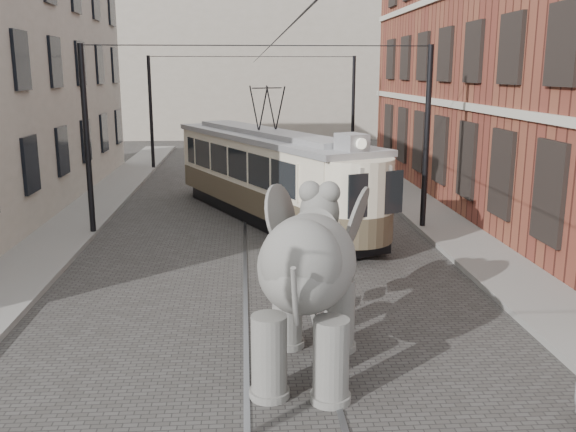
{
  "coord_description": "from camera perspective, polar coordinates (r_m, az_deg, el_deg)",
  "views": [
    {
      "loc": [
        -0.7,
        -14.05,
        5.14
      ],
      "look_at": [
        0.23,
        -0.78,
        2.1
      ],
      "focal_mm": 39.27,
      "sensor_mm": 36.0,
      "label": 1
    }
  ],
  "objects": [
    {
      "name": "ground",
      "position": [
        14.98,
        -1.08,
        -7.2
      ],
      "size": [
        120.0,
        120.0,
        0.0
      ],
      "primitive_type": "plane",
      "color": "#3C3A37"
    },
    {
      "name": "tram_rails",
      "position": [
        14.97,
        -1.08,
        -7.16
      ],
      "size": [
        1.54,
        80.0,
        0.02
      ],
      "primitive_type": null,
      "color": "slate",
      "rests_on": "ground"
    },
    {
      "name": "sidewalk_right",
      "position": [
        16.37,
        20.52,
        -6.0
      ],
      "size": [
        2.0,
        60.0,
        0.15
      ],
      "primitive_type": "cube",
      "color": "slate",
      "rests_on": "ground"
    },
    {
      "name": "brick_building",
      "position": [
        25.86,
        23.63,
        13.74
      ],
      "size": [
        8.0,
        26.0,
        12.0
      ],
      "primitive_type": "cube",
      "color": "maroon",
      "rests_on": "ground"
    },
    {
      "name": "distant_block",
      "position": [
        54.09,
        -3.35,
        14.83
      ],
      "size": [
        28.0,
        10.0,
        14.0
      ],
      "primitive_type": "cube",
      "color": "gray",
      "rests_on": "ground"
    },
    {
      "name": "catenary",
      "position": [
        19.18,
        -2.49,
        6.46
      ],
      "size": [
        11.0,
        30.2,
        6.0
      ],
      "primitive_type": null,
      "color": "black",
      "rests_on": "ground"
    },
    {
      "name": "tram",
      "position": [
        22.16,
        -1.87,
        5.59
      ],
      "size": [
        7.06,
        11.71,
        4.67
      ],
      "primitive_type": null,
      "rotation": [
        0.0,
        0.0,
        0.43
      ],
      "color": "beige",
      "rests_on": "ground"
    },
    {
      "name": "elephant",
      "position": [
        10.84,
        1.77,
        -6.49
      ],
      "size": [
        3.81,
        5.54,
        3.1
      ],
      "primitive_type": null,
      "rotation": [
        0.0,
        0.0,
        -0.22
      ],
      "color": "#5E5C57",
      "rests_on": "ground"
    }
  ]
}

